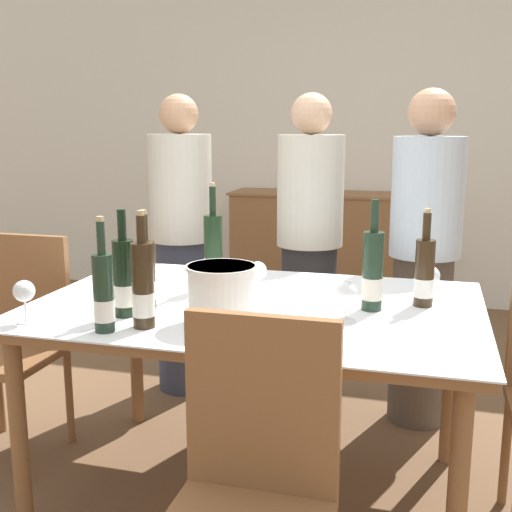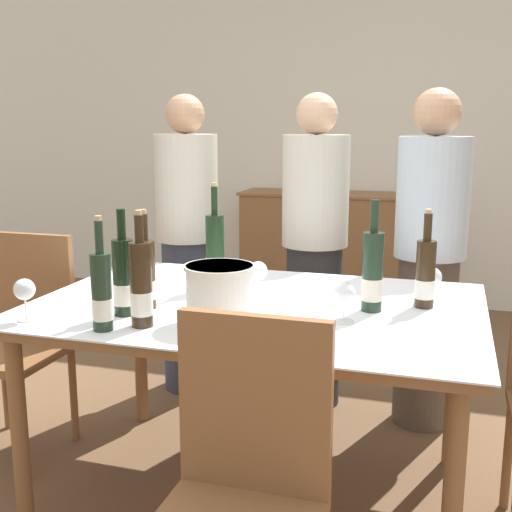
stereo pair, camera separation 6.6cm
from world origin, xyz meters
name	(u,v)px [view 1 (the left image)]	position (x,y,z in m)	size (l,w,h in m)	color
ground_plane	(256,493)	(0.00, 0.00, 0.00)	(12.00, 12.00, 0.00)	brown
back_wall	(356,129)	(0.00, 3.04, 1.40)	(8.00, 0.10, 2.80)	silver
sideboard_cabinet	(319,249)	(-0.24, 2.75, 0.46)	(1.40, 0.46, 0.91)	brown
dining_table	(256,321)	(0.00, 0.00, 0.71)	(1.64, 1.11, 0.78)	brown
ice_bucket	(222,292)	(-0.05, -0.26, 0.88)	(0.24, 0.24, 0.20)	white
wine_bottle_0	(143,287)	(-0.28, -0.37, 0.91)	(0.07, 0.07, 0.39)	#332314
wine_bottle_1	(424,274)	(0.60, 0.13, 0.90)	(0.07, 0.07, 0.36)	#332314
wine_bottle_2	(145,276)	(-0.36, -0.17, 0.90)	(0.07, 0.07, 0.36)	#332314
wine_bottle_3	(124,279)	(-0.40, -0.27, 0.91)	(0.07, 0.07, 0.37)	black
wine_bottle_4	(213,253)	(-0.23, 0.18, 0.92)	(0.08, 0.08, 0.43)	black
wine_bottle_5	(373,272)	(0.42, 0.03, 0.92)	(0.07, 0.07, 0.40)	#1E3323
wine_bottle_6	(104,294)	(-0.38, -0.45, 0.90)	(0.07, 0.07, 0.37)	#1E3323
wine_glass_0	(24,293)	(-0.68, -0.43, 0.88)	(0.07, 0.07, 0.15)	white
wine_glass_1	(346,294)	(0.35, -0.14, 0.87)	(0.07, 0.07, 0.14)	white
wine_glass_2	(430,277)	(0.62, 0.23, 0.86)	(0.07, 0.07, 0.13)	white
wine_glass_3	(257,272)	(-0.01, 0.07, 0.88)	(0.07, 0.07, 0.14)	white
chair_near_front	(252,480)	(0.20, -0.78, 0.53)	(0.42, 0.42, 0.95)	brown
chair_left_end	(16,331)	(-1.12, 0.09, 0.55)	(0.42, 0.42, 0.96)	brown
person_host	(182,247)	(-0.66, 0.91, 0.79)	(0.33, 0.33, 1.59)	#383F56
person_guest_left	(309,254)	(0.03, 0.92, 0.79)	(0.33, 0.33, 1.58)	#2D2D33
person_guest_right	(424,261)	(0.59, 0.84, 0.80)	(0.33, 0.33, 1.59)	#51473D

